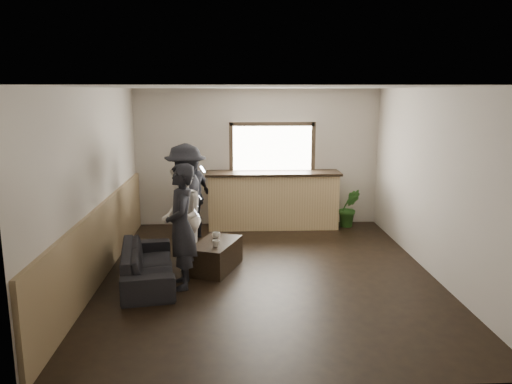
{
  "coord_description": "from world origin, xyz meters",
  "views": [
    {
      "loc": [
        -0.51,
        -7.2,
        2.75
      ],
      "look_at": [
        -0.15,
        0.4,
        1.2
      ],
      "focal_mm": 35.0,
      "sensor_mm": 36.0,
      "label": 1
    }
  ],
  "objects_px": {
    "sofa": "(148,264)",
    "potted_plant": "(349,208)",
    "coffee_table": "(216,256)",
    "person_d": "(193,196)",
    "bar_counter": "(273,196)",
    "person_c": "(186,198)",
    "person_a": "(181,226)",
    "person_b": "(182,217)",
    "cup_a": "(216,235)",
    "cup_b": "(216,243)"
  },
  "relations": [
    {
      "from": "sofa",
      "to": "person_d",
      "type": "relative_size",
      "value": 1.13
    },
    {
      "from": "person_a",
      "to": "coffee_table",
      "type": "bearing_deg",
      "value": 140.83
    },
    {
      "from": "potted_plant",
      "to": "person_a",
      "type": "bearing_deg",
      "value": -135.36
    },
    {
      "from": "person_b",
      "to": "person_d",
      "type": "distance_m",
      "value": 1.55
    },
    {
      "from": "bar_counter",
      "to": "person_c",
      "type": "distance_m",
      "value": 2.2
    },
    {
      "from": "coffee_table",
      "to": "person_a",
      "type": "relative_size",
      "value": 0.56
    },
    {
      "from": "sofa",
      "to": "coffee_table",
      "type": "relative_size",
      "value": 1.86
    },
    {
      "from": "cup_a",
      "to": "person_c",
      "type": "xyz_separation_m",
      "value": [
        -0.53,
        0.75,
        0.45
      ]
    },
    {
      "from": "coffee_table",
      "to": "person_d",
      "type": "height_order",
      "value": "person_d"
    },
    {
      "from": "person_d",
      "to": "cup_b",
      "type": "bearing_deg",
      "value": 43.33
    },
    {
      "from": "bar_counter",
      "to": "coffee_table",
      "type": "bearing_deg",
      "value": -114.21
    },
    {
      "from": "sofa",
      "to": "cup_b",
      "type": "xyz_separation_m",
      "value": [
        0.99,
        0.25,
        0.22
      ]
    },
    {
      "from": "sofa",
      "to": "potted_plant",
      "type": "xyz_separation_m",
      "value": [
        3.63,
        2.85,
        0.13
      ]
    },
    {
      "from": "cup_a",
      "to": "person_b",
      "type": "bearing_deg",
      "value": -172.54
    },
    {
      "from": "potted_plant",
      "to": "person_c",
      "type": "height_order",
      "value": "person_c"
    },
    {
      "from": "bar_counter",
      "to": "person_c",
      "type": "height_order",
      "value": "bar_counter"
    },
    {
      "from": "bar_counter",
      "to": "coffee_table",
      "type": "xyz_separation_m",
      "value": [
        -1.09,
        -2.43,
        -0.42
      ]
    },
    {
      "from": "bar_counter",
      "to": "person_a",
      "type": "bearing_deg",
      "value": -116.26
    },
    {
      "from": "coffee_table",
      "to": "cup_a",
      "type": "height_order",
      "value": "cup_a"
    },
    {
      "from": "person_b",
      "to": "person_c",
      "type": "height_order",
      "value": "person_c"
    },
    {
      "from": "potted_plant",
      "to": "person_a",
      "type": "height_order",
      "value": "person_a"
    },
    {
      "from": "coffee_table",
      "to": "person_c",
      "type": "xyz_separation_m",
      "value": [
        -0.52,
        0.96,
        0.72
      ]
    },
    {
      "from": "coffee_table",
      "to": "person_d",
      "type": "distance_m",
      "value": 1.86
    },
    {
      "from": "coffee_table",
      "to": "person_c",
      "type": "bearing_deg",
      "value": 118.56
    },
    {
      "from": "bar_counter",
      "to": "cup_b",
      "type": "bearing_deg",
      "value": -112.09
    },
    {
      "from": "cup_a",
      "to": "person_b",
      "type": "height_order",
      "value": "person_b"
    },
    {
      "from": "bar_counter",
      "to": "person_c",
      "type": "xyz_separation_m",
      "value": [
        -1.62,
        -1.47,
        0.3
      ]
    },
    {
      "from": "cup_a",
      "to": "person_d",
      "type": "distance_m",
      "value": 1.59
    },
    {
      "from": "coffee_table",
      "to": "person_d",
      "type": "xyz_separation_m",
      "value": [
        -0.46,
        1.7,
        0.59
      ]
    },
    {
      "from": "person_a",
      "to": "person_d",
      "type": "xyz_separation_m",
      "value": [
        -0.02,
        2.39,
        -0.07
      ]
    },
    {
      "from": "cup_b",
      "to": "person_c",
      "type": "relative_size",
      "value": 0.06
    },
    {
      "from": "potted_plant",
      "to": "person_b",
      "type": "bearing_deg",
      "value": -144.95
    },
    {
      "from": "cup_a",
      "to": "potted_plant",
      "type": "relative_size",
      "value": 0.16
    },
    {
      "from": "sofa",
      "to": "cup_b",
      "type": "bearing_deg",
      "value": -85.12
    },
    {
      "from": "bar_counter",
      "to": "person_d",
      "type": "relative_size",
      "value": 1.66
    },
    {
      "from": "person_c",
      "to": "person_d",
      "type": "height_order",
      "value": "person_c"
    },
    {
      "from": "sofa",
      "to": "person_d",
      "type": "distance_m",
      "value": 2.3
    },
    {
      "from": "cup_a",
      "to": "person_a",
      "type": "xyz_separation_m",
      "value": [
        -0.45,
        -0.9,
        0.4
      ]
    },
    {
      "from": "person_d",
      "to": "person_a",
      "type": "bearing_deg",
      "value": 29.71
    },
    {
      "from": "person_c",
      "to": "person_d",
      "type": "bearing_deg",
      "value": 174.28
    },
    {
      "from": "person_b",
      "to": "bar_counter",
      "type": "bearing_deg",
      "value": 134.02
    },
    {
      "from": "potted_plant",
      "to": "person_c",
      "type": "relative_size",
      "value": 0.42
    },
    {
      "from": "bar_counter",
      "to": "person_d",
      "type": "distance_m",
      "value": 1.73
    },
    {
      "from": "bar_counter",
      "to": "sofa",
      "type": "relative_size",
      "value": 1.47
    },
    {
      "from": "bar_counter",
      "to": "cup_b",
      "type": "relative_size",
      "value": 25.38
    },
    {
      "from": "bar_counter",
      "to": "coffee_table",
      "type": "relative_size",
      "value": 2.73
    },
    {
      "from": "person_a",
      "to": "person_c",
      "type": "bearing_deg",
      "value": 176.51
    },
    {
      "from": "sofa",
      "to": "person_b",
      "type": "relative_size",
      "value": 1.13
    },
    {
      "from": "person_b",
      "to": "person_a",
      "type": "bearing_deg",
      "value": -5.34
    },
    {
      "from": "person_c",
      "to": "person_a",
      "type": "bearing_deg",
      "value": 1.76
    }
  ]
}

